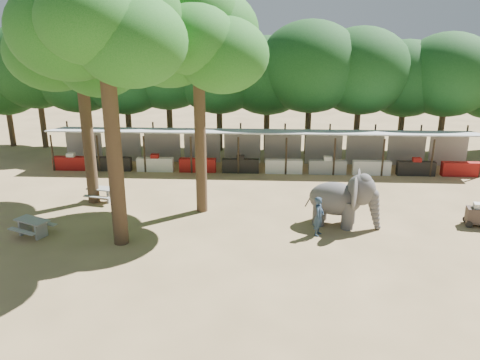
# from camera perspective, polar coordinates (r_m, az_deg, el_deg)

# --- Properties ---
(ground) EXTENTS (100.00, 100.00, 0.00)m
(ground) POSITION_cam_1_polar(r_m,az_deg,el_deg) (18.47, 2.29, -10.73)
(ground) COLOR brown
(ground) RESTS_ON ground
(vendor_stalls) EXTENTS (28.00, 2.99, 2.80)m
(vendor_stalls) POSITION_cam_1_polar(r_m,az_deg,el_deg) (31.03, 2.74, 3.48)
(vendor_stalls) COLOR #AFB1B7
(vendor_stalls) RESTS_ON ground
(yard_tree_left) EXTENTS (7.10, 6.90, 11.02)m
(yard_tree_left) POSITION_cam_1_polar(r_m,az_deg,el_deg) (25.22, -19.22, 15.42)
(yard_tree_left) COLOR #332316
(yard_tree_left) RESTS_ON ground
(yard_tree_center) EXTENTS (7.10, 6.90, 12.04)m
(yard_tree_center) POSITION_cam_1_polar(r_m,az_deg,el_deg) (19.49, -16.58, 18.24)
(yard_tree_center) COLOR #332316
(yard_tree_center) RESTS_ON ground
(yard_tree_back) EXTENTS (7.10, 6.90, 11.36)m
(yard_tree_back) POSITION_cam_1_polar(r_m,az_deg,el_deg) (22.68, -5.47, 17.00)
(yard_tree_back) COLOR #332316
(yard_tree_back) RESTS_ON ground
(backdrop_trees) EXTENTS (46.46, 5.95, 8.33)m
(backdrop_trees) POSITION_cam_1_polar(r_m,az_deg,el_deg) (35.40, 2.92, 12.36)
(backdrop_trees) COLOR #332316
(backdrop_trees) RESTS_ON ground
(elephant) EXTENTS (3.54, 2.59, 2.63)m
(elephant) POSITION_cam_1_polar(r_m,az_deg,el_deg) (22.38, 12.54, -2.26)
(elephant) COLOR #434041
(elephant) RESTS_ON ground
(handler) EXTENTS (0.65, 0.77, 1.81)m
(handler) POSITION_cam_1_polar(r_m,az_deg,el_deg) (21.21, 9.58, -4.38)
(handler) COLOR #26384C
(handler) RESTS_ON ground
(picnic_table_near) EXTENTS (1.99, 1.91, 0.78)m
(picnic_table_near) POSITION_cam_1_polar(r_m,az_deg,el_deg) (22.96, -23.97, -5.05)
(picnic_table_near) COLOR gray
(picnic_table_near) RESTS_ON ground
(picnic_table_far) EXTENTS (1.74, 1.62, 0.75)m
(picnic_table_far) POSITION_cam_1_polar(r_m,az_deg,el_deg) (26.31, -16.48, -1.45)
(picnic_table_far) COLOR gray
(picnic_table_far) RESTS_ON ground
(cart_back) EXTENTS (1.28, 0.96, 1.13)m
(cart_back) POSITION_cam_1_polar(r_m,az_deg,el_deg) (24.70, 27.06, -3.80)
(cart_back) COLOR #352824
(cart_back) RESTS_ON ground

